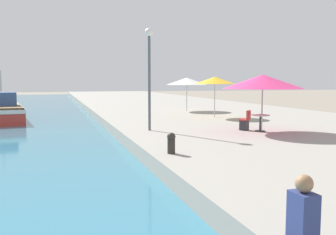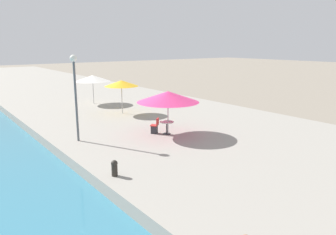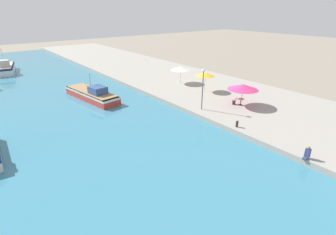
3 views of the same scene
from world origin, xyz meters
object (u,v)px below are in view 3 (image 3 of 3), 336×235
(fishing_boat_mid, at_px, (92,94))
(cafe_table, at_px, (241,100))
(cafe_chair_left, at_px, (234,102))
(cafe_umbrella_pink, at_px, (243,87))
(cafe_umbrella_striped, at_px, (181,68))
(cafe_umbrella_white, at_px, (205,74))
(fishing_boat_distant, at_px, (5,68))
(person_at_quay, at_px, (307,153))
(lamppost, at_px, (203,82))
(mooring_bollard, at_px, (237,124))

(fishing_boat_mid, bearing_deg, cafe_table, -57.22)
(fishing_boat_mid, distance_m, cafe_chair_left, 18.00)
(cafe_umbrella_pink, relative_size, cafe_umbrella_striped, 1.17)
(fishing_boat_mid, height_order, cafe_umbrella_striped, fishing_boat_mid)
(cafe_umbrella_white, bearing_deg, fishing_boat_distant, 121.66)
(fishing_boat_distant, height_order, person_at_quay, fishing_boat_distant)
(fishing_boat_mid, bearing_deg, cafe_umbrella_pink, -57.39)
(cafe_umbrella_white, xyz_separation_m, cafe_umbrella_striped, (0.04, 5.19, -0.06))
(cafe_umbrella_striped, bearing_deg, fishing_boat_mid, 169.94)
(cafe_umbrella_striped, xyz_separation_m, lamppost, (-5.42, -10.05, 0.89))
(fishing_boat_distant, bearing_deg, fishing_boat_mid, -63.18)
(fishing_boat_mid, xyz_separation_m, lamppost, (7.66, -12.37, 2.92))
(cafe_chair_left, height_order, lamppost, lamppost)
(fishing_boat_distant, distance_m, cafe_table, 42.62)
(cafe_umbrella_white, distance_m, mooring_bollard, 12.14)
(cafe_table, xyz_separation_m, mooring_bollard, (-5.30, -3.69, -0.18))
(cafe_umbrella_white, distance_m, person_at_quay, 18.49)
(cafe_umbrella_striped, bearing_deg, person_at_quay, -106.27)
(fishing_boat_distant, bearing_deg, lamppost, -57.03)
(fishing_boat_distant, relative_size, cafe_chair_left, 8.98)
(fishing_boat_distant, bearing_deg, cafe_chair_left, -52.35)
(cafe_umbrella_striped, bearing_deg, cafe_table, -93.91)
(person_at_quay, xyz_separation_m, lamppost, (1.12, 12.35, 2.63))
(cafe_table, relative_size, cafe_chair_left, 0.88)
(fishing_boat_distant, relative_size, cafe_umbrella_white, 3.27)
(cafe_umbrella_striped, distance_m, person_at_quay, 23.40)
(cafe_table, bearing_deg, lamppost, 158.88)
(cafe_chair_left, bearing_deg, fishing_boat_mid, 91.41)
(cafe_umbrella_white, relative_size, cafe_chair_left, 2.74)
(fishing_boat_mid, height_order, person_at_quay, fishing_boat_mid)
(mooring_bollard, relative_size, lamppost, 0.14)
(cafe_umbrella_white, height_order, cafe_umbrella_striped, cafe_umbrella_white)
(fishing_boat_mid, bearing_deg, person_at_quay, -83.34)
(fishing_boat_mid, height_order, cafe_table, fishing_boat_mid)
(cafe_umbrella_striped, height_order, cafe_table, cafe_umbrella_striped)
(cafe_chair_left, distance_m, person_at_quay, 12.32)
(cafe_chair_left, bearing_deg, cafe_umbrella_pink, -93.76)
(cafe_umbrella_pink, relative_size, lamppost, 0.77)
(fishing_boat_mid, xyz_separation_m, person_at_quay, (6.53, -24.72, 0.29))
(person_at_quay, bearing_deg, lamppost, 84.80)
(cafe_umbrella_pink, bearing_deg, cafe_umbrella_white, 83.64)
(cafe_chair_left, relative_size, person_at_quay, 0.87)
(cafe_umbrella_striped, bearing_deg, lamppost, -118.32)
(lamppost, bearing_deg, person_at_quay, -95.20)
(fishing_boat_mid, xyz_separation_m, cafe_umbrella_striped, (13.07, -2.32, 2.03))
(cafe_umbrella_striped, relative_size, cafe_chair_left, 3.31)
(fishing_boat_mid, height_order, cafe_chair_left, fishing_boat_mid)
(cafe_umbrella_white, bearing_deg, fishing_boat_mid, 150.05)
(fishing_boat_distant, bearing_deg, mooring_bollard, -60.45)
(fishing_boat_distant, xyz_separation_m, cafe_table, (18.74, -38.27, 0.19))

